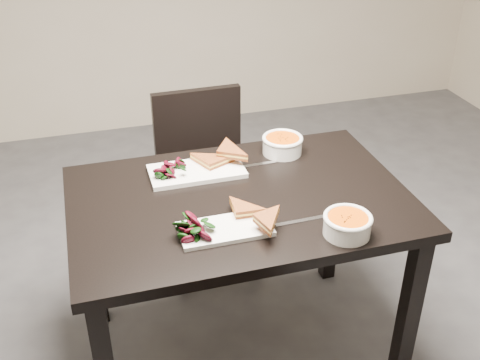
{
  "coord_description": "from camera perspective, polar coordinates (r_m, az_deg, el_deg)",
  "views": [
    {
      "loc": [
        -0.51,
        -1.48,
        1.85
      ],
      "look_at": [
        -0.02,
        0.2,
        0.82
      ],
      "focal_mm": 43.55,
      "sensor_mm": 36.0,
      "label": 1
    }
  ],
  "objects": [
    {
      "name": "plate_near",
      "position": [
        1.89,
        -1.48,
        -4.83
      ],
      "size": [
        0.3,
        0.15,
        0.01
      ],
      "primitive_type": "cube",
      "color": "white",
      "rests_on": "table"
    },
    {
      "name": "salad_far",
      "position": [
        2.18,
        -6.87,
        1.26
      ],
      "size": [
        0.11,
        0.1,
        0.05
      ],
      "primitive_type": null,
      "color": "black",
      "rests_on": "plate_far"
    },
    {
      "name": "chair_far",
      "position": [
        2.77,
        -3.51,
        0.95
      ],
      "size": [
        0.43,
        0.43,
        0.85
      ],
      "rotation": [
        0.0,
        0.0,
        0.02
      ],
      "color": "black",
      "rests_on": "ground"
    },
    {
      "name": "table",
      "position": [
        2.12,
        0.0,
        -3.94
      ],
      "size": [
        1.2,
        0.8,
        0.75
      ],
      "color": "black",
      "rests_on": "ground"
    },
    {
      "name": "cutlery_near",
      "position": [
        1.95,
        5.99,
        -4.0
      ],
      "size": [
        0.18,
        0.02,
        0.0
      ],
      "primitive_type": "cube",
      "rotation": [
        0.0,
        0.0,
        0.03
      ],
      "color": "silver",
      "rests_on": "table"
    },
    {
      "name": "soup_bowl_near",
      "position": [
        1.89,
        10.48,
        -4.23
      ],
      "size": [
        0.16,
        0.16,
        0.07
      ],
      "color": "white",
      "rests_on": "table"
    },
    {
      "name": "plate_far",
      "position": [
        2.21,
        -4.27,
        0.86
      ],
      "size": [
        0.36,
        0.18,
        0.02
      ],
      "primitive_type": "cube",
      "color": "white",
      "rests_on": "table"
    },
    {
      "name": "salad_near",
      "position": [
        1.85,
        -4.48,
        -4.61
      ],
      "size": [
        0.09,
        0.08,
        0.04
      ],
      "primitive_type": null,
      "color": "black",
      "rests_on": "plate_near"
    },
    {
      "name": "sandwich_far",
      "position": [
        2.19,
        -2.56,
        1.78
      ],
      "size": [
        0.22,
        0.2,
        0.06
      ],
      "primitive_type": null,
      "rotation": [
        0.0,
        0.0,
        0.42
      ],
      "color": "#A55422",
      "rests_on": "plate_far"
    },
    {
      "name": "cutlery_far",
      "position": [
        2.26,
        1.36,
        1.47
      ],
      "size": [
        0.18,
        0.02,
        0.0
      ],
      "primitive_type": "cube",
      "rotation": [
        0.0,
        0.0,
        0.02
      ],
      "color": "silver",
      "rests_on": "table"
    },
    {
      "name": "sandwich_near",
      "position": [
        1.9,
        0.29,
        -3.48
      ],
      "size": [
        0.16,
        0.12,
        0.05
      ],
      "primitive_type": null,
      "rotation": [
        0.0,
        0.0,
        -0.06
      ],
      "color": "#A55422",
      "rests_on": "plate_near"
    },
    {
      "name": "soup_bowl_far",
      "position": [
        2.34,
        4.17,
        3.56
      ],
      "size": [
        0.16,
        0.16,
        0.07
      ],
      "color": "white",
      "rests_on": "table"
    }
  ]
}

